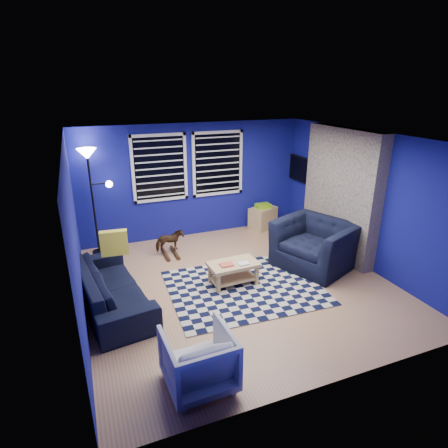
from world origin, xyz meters
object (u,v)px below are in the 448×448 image
(armchair_big, at_px, (315,244))
(floor_lamp, at_px, (90,169))
(armchair_bent, at_px, (198,359))
(tv, at_px, (302,170))
(sofa, at_px, (111,287))
(cabinet, at_px, (263,217))
(rocking_horse, at_px, (170,241))
(coffee_table, at_px, (233,269))

(armchair_big, relative_size, floor_lamp, 0.63)
(armchair_bent, height_order, floor_lamp, floor_lamp)
(tv, height_order, sofa, tv)
(tv, bearing_deg, sofa, -157.55)
(armchair_bent, bearing_deg, sofa, -72.01)
(armchair_big, bearing_deg, floor_lamp, -142.61)
(sofa, bearing_deg, cabinet, -68.21)
(sofa, relative_size, floor_lamp, 1.02)
(tv, xyz_separation_m, rocking_horse, (-3.27, -0.42, -1.10))
(tv, height_order, armchair_bent, tv)
(coffee_table, bearing_deg, armchair_big, 2.90)
(tv, distance_m, sofa, 5.04)
(sofa, relative_size, coffee_table, 2.54)
(armchair_big, relative_size, rocking_horse, 2.45)
(floor_lamp, bearing_deg, tv, -3.08)
(sofa, bearing_deg, coffee_table, -100.42)
(tv, bearing_deg, armchair_bent, -133.93)
(sofa, bearing_deg, floor_lamp, -7.36)
(rocking_horse, bearing_deg, cabinet, -77.77)
(sofa, height_order, floor_lamp, floor_lamp)
(sofa, bearing_deg, armchair_bent, -168.19)
(armchair_big, height_order, armchair_bent, armchair_big)
(floor_lamp, bearing_deg, rocking_horse, -26.95)
(sofa, bearing_deg, armchair_big, -98.01)
(armchair_bent, distance_m, coffee_table, 2.35)
(armchair_bent, distance_m, cabinet, 5.14)
(sofa, xyz_separation_m, rocking_horse, (1.28, 1.46, -0.02))
(armchair_bent, relative_size, floor_lamp, 0.36)
(sofa, distance_m, floor_lamp, 2.56)
(cabinet, bearing_deg, coffee_table, -150.96)
(armchair_big, xyz_separation_m, cabinet, (0.01, 2.13, -0.17))
(rocking_horse, bearing_deg, tv, -85.84)
(armchair_bent, xyz_separation_m, rocking_horse, (0.53, 3.53, -0.05))
(sofa, height_order, cabinet, sofa)
(tv, xyz_separation_m, floor_lamp, (-4.57, 0.25, 0.34))
(armchair_big, bearing_deg, coffee_table, -110.07)
(armchair_bent, bearing_deg, rocking_horse, -100.43)
(tv, relative_size, rocking_horse, 1.82)
(rocking_horse, distance_m, coffee_table, 1.71)
(rocking_horse, height_order, coffee_table, rocking_horse)
(cabinet, bearing_deg, floor_lamp, 156.64)
(coffee_table, bearing_deg, armchair_bent, -122.50)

